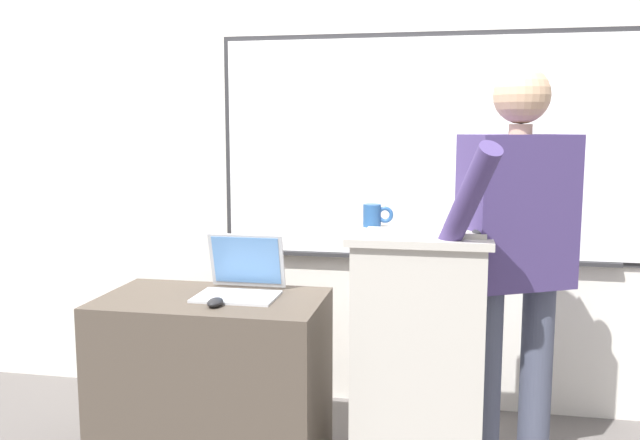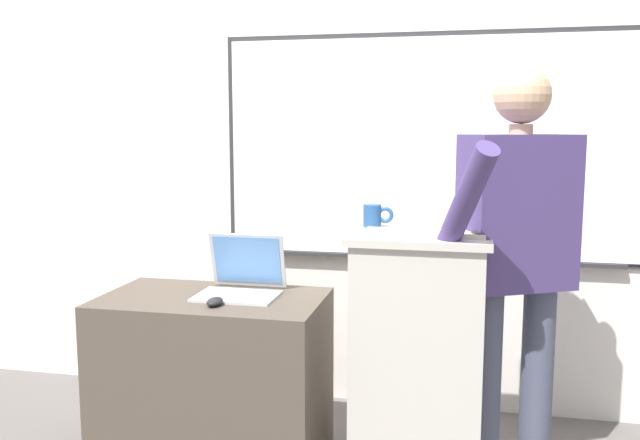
% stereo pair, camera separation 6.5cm
% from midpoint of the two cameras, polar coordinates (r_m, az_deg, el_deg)
% --- Properties ---
extents(back_wall, '(6.40, 0.17, 2.69)m').
position_cam_midpoint_polar(back_wall, '(3.51, 3.06, 6.29)').
color(back_wall, silver).
rests_on(back_wall, ground_plane).
extents(lectern_podium, '(0.55, 0.41, 1.03)m').
position_cam_midpoint_polar(lectern_podium, '(2.81, 8.85, -11.45)').
color(lectern_podium, '#BCB7AD').
rests_on(lectern_podium, ground_plane).
extents(side_desk, '(0.95, 0.56, 0.73)m').
position_cam_midpoint_polar(side_desk, '(3.03, -8.32, -13.09)').
color(side_desk, '#4C4238').
rests_on(side_desk, ground_plane).
extents(person_presenter, '(0.60, 0.69, 1.67)m').
position_cam_midpoint_polar(person_presenter, '(2.78, 16.85, -2.20)').
color(person_presenter, '#474C60').
rests_on(person_presenter, ground_plane).
extents(laptop, '(0.34, 0.31, 0.25)m').
position_cam_midpoint_polar(laptop, '(2.96, -5.87, -4.63)').
color(laptop, '#B7BABF').
rests_on(laptop, side_desk).
extents(wireless_keyboard, '(0.46, 0.12, 0.02)m').
position_cam_midpoint_polar(wireless_keyboard, '(2.64, 9.49, -1.11)').
color(wireless_keyboard, beige).
rests_on(wireless_keyboard, lectern_podium).
extents(computer_mouse_by_laptop, '(0.06, 0.10, 0.03)m').
position_cam_midpoint_polar(computer_mouse_by_laptop, '(2.77, -8.19, -6.83)').
color(computer_mouse_by_laptop, black).
rests_on(computer_mouse_by_laptop, side_desk).
extents(computer_mouse_by_keyboard, '(0.06, 0.10, 0.03)m').
position_cam_midpoint_polar(computer_mouse_by_keyboard, '(2.63, 13.93, -1.11)').
color(computer_mouse_by_keyboard, black).
rests_on(computer_mouse_by_keyboard, lectern_podium).
extents(coffee_mug, '(0.13, 0.08, 0.09)m').
position_cam_midpoint_polar(coffee_mug, '(2.84, 5.21, 0.37)').
color(coffee_mug, '#234C84').
rests_on(coffee_mug, lectern_podium).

